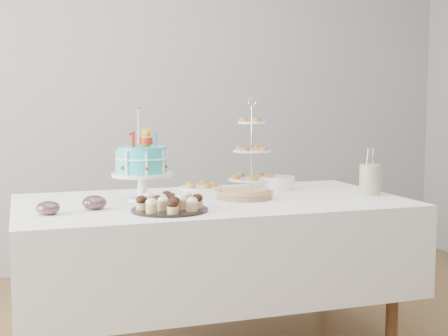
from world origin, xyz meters
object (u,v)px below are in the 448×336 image
object	(u,v)px
pastry_plate	(201,186)
jam_bowl_a	(48,208)
birthday_cake	(142,176)
tiered_stand	(252,151)
utensil_pitcher	(370,178)
jam_bowl_b	(94,203)
table	(212,244)
cupcake_tray	(170,203)
plate_stack	(278,183)
pie	(245,193)

from	to	relation	value
pastry_plate	jam_bowl_a	size ratio (longest dim) A/B	2.41
birthday_cake	tiered_stand	size ratio (longest dim) A/B	0.91
utensil_pitcher	tiered_stand	bearing A→B (deg)	160.17
pastry_plate	jam_bowl_b	world-z (taller)	jam_bowl_b
table	cupcake_tray	world-z (taller)	cupcake_tray
tiered_stand	pastry_plate	size ratio (longest dim) A/B	2.04
pastry_plate	table	bearing A→B (deg)	-98.38
birthday_cake	plate_stack	bearing A→B (deg)	12.32
cupcake_tray	utensil_pitcher	world-z (taller)	utensil_pitcher
birthday_cake	jam_bowl_a	distance (m)	0.53
pie	plate_stack	size ratio (longest dim) A/B	1.54
table	utensil_pitcher	distance (m)	0.90
table	cupcake_tray	size ratio (longest dim) A/B	5.55
pie	utensil_pitcher	world-z (taller)	utensil_pitcher
pie	pastry_plate	size ratio (longest dim) A/B	1.17
table	pastry_plate	size ratio (longest dim) A/B	7.71
plate_stack	table	bearing A→B (deg)	-153.35
pastry_plate	jam_bowl_a	bearing A→B (deg)	-145.97
pastry_plate	jam_bowl_b	distance (m)	0.83
jam_bowl_a	tiered_stand	bearing A→B (deg)	23.09
cupcake_tray	pie	distance (m)	0.51
plate_stack	jam_bowl_a	distance (m)	1.32
pie	utensil_pitcher	bearing A→B (deg)	-7.45
pie	jam_bowl_a	world-z (taller)	jam_bowl_a
cupcake_tray	pie	size ratio (longest dim) A/B	1.19
cupcake_tray	jam_bowl_a	xyz separation A→B (m)	(-0.52, 0.08, -0.01)
pastry_plate	cupcake_tray	bearing A→B (deg)	-117.15
birthday_cake	jam_bowl_a	xyz separation A→B (m)	(-0.46, -0.25, -0.10)
plate_stack	birthday_cake	bearing A→B (deg)	-168.29
tiered_stand	jam_bowl_a	xyz separation A→B (m)	(-1.13, -0.48, -0.18)
table	tiered_stand	xyz separation A→B (m)	(0.33, 0.30, 0.44)
cupcake_tray	plate_stack	size ratio (longest dim) A/B	1.83
birthday_cake	pie	size ratio (longest dim) A/B	1.58
cupcake_tray	utensil_pitcher	bearing A→B (deg)	7.99
birthday_cake	tiered_stand	xyz separation A→B (m)	(0.67, 0.23, 0.09)
tiered_stand	jam_bowl_b	xyz separation A→B (m)	(-0.92, -0.41, -0.18)
pie	jam_bowl_a	distance (m)	0.98
cupcake_tray	table	bearing A→B (deg)	43.09
tiered_stand	jam_bowl_b	distance (m)	1.02
cupcake_tray	tiered_stand	size ratio (longest dim) A/B	0.68
birthday_cake	jam_bowl_b	size ratio (longest dim) A/B	4.13
table	pastry_plate	xyz separation A→B (m)	(0.06, 0.40, 0.24)
plate_stack	cupcake_tray	bearing A→B (deg)	-146.30
cupcake_tray	pastry_plate	xyz separation A→B (m)	(0.34, 0.66, -0.02)
cupcake_tray	jam_bowl_a	size ratio (longest dim) A/B	3.34
jam_bowl_b	utensil_pitcher	world-z (taller)	utensil_pitcher
table	jam_bowl_b	xyz separation A→B (m)	(-0.60, -0.11, 0.26)
tiered_stand	utensil_pitcher	xyz separation A→B (m)	(0.51, -0.40, -0.12)
pie	utensil_pitcher	distance (m)	0.68
tiered_stand	table	bearing A→B (deg)	-137.60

